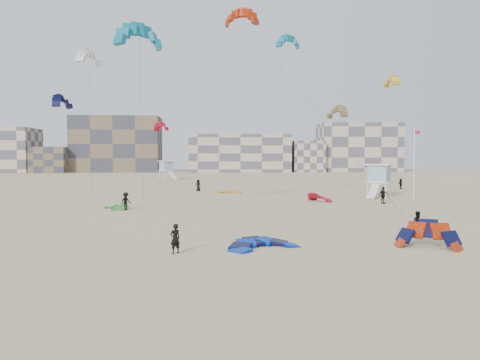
{
  "coord_description": "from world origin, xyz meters",
  "views": [
    {
      "loc": [
        1.58,
        -22.12,
        5.33
      ],
      "look_at": [
        3.19,
        6.0,
        3.85
      ],
      "focal_mm": 35.0,
      "sensor_mm": 36.0,
      "label": 1
    }
  ],
  "objects": [
    {
      "name": "kitesurfer_b",
      "position": [
        15.06,
        7.73,
        0.83
      ],
      "size": [
        0.94,
        0.81,
        1.67
      ],
      "primitive_type": "imported",
      "rotation": [
        0.0,
        0.0,
        0.24
      ],
      "color": "black",
      "rests_on": "ground"
    },
    {
      "name": "kite_fly_orange",
      "position": [
        4.57,
        27.78,
        19.71
      ],
      "size": [
        11.43,
        24.57,
        20.02
      ],
      "rotation": [
        0.0,
        0.0,
        -0.35
      ],
      "color": "#FD2F0A",
      "rests_on": "ground"
    },
    {
      "name": "kite_fly_grey",
      "position": [
        -13.67,
        37.07,
        17.29
      ],
      "size": [
        4.97,
        6.6,
        17.69
      ],
      "rotation": [
        0.0,
        0.0,
        1.03
      ],
      "color": "white",
      "rests_on": "ground"
    },
    {
      "name": "kite_ground_yellow",
      "position": [
        3.58,
        44.39,
        0.0
      ],
      "size": [
        3.79,
        3.98,
        0.86
      ],
      "primitive_type": null,
      "rotation": [
        0.09,
        0.0,
        -0.07
      ],
      "color": "gold",
      "rests_on": "ground"
    },
    {
      "name": "kitesurfer_e",
      "position": [
        -0.67,
        47.83,
        0.88
      ],
      "size": [
        1.01,
        0.85,
        1.76
      ],
      "primitive_type": "imported",
      "rotation": [
        0.0,
        0.0,
        -0.4
      ],
      "color": "black",
      "rests_on": "ground"
    },
    {
      "name": "condo_east",
      "position": [
        50.0,
        132.0,
        8.0
      ],
      "size": [
        26.0,
        14.0,
        16.0
      ],
      "primitive_type": "cube",
      "color": "#C3A98F",
      "rests_on": "ground"
    },
    {
      "name": "lifeguard_tower_far",
      "position": [
        -8.89,
        82.99,
        2.08
      ],
      "size": [
        4.12,
        6.3,
        4.19
      ],
      "rotation": [
        0.0,
        0.0,
        0.61
      ],
      "color": "white",
      "rests_on": "ground"
    },
    {
      "name": "lifeguard_tower_near",
      "position": [
        22.87,
        36.7,
        2.1
      ],
      "size": [
        4.17,
        6.38,
        4.24
      ],
      "rotation": [
        0.0,
        0.0,
        -0.59
      ],
      "color": "white",
      "rests_on": "ground"
    },
    {
      "name": "condo_mid",
      "position": [
        10.0,
        130.0,
        6.0
      ],
      "size": [
        32.0,
        16.0,
        12.0
      ],
      "primitive_type": "cube",
      "color": "#C3A98F",
      "rests_on": "ground"
    },
    {
      "name": "kitesurfer_d",
      "position": [
        20.36,
        28.39,
        0.94
      ],
      "size": [
        0.91,
        1.19,
        1.88
      ],
      "primitive_type": "imported",
      "rotation": [
        0.0,
        0.0,
        2.04
      ],
      "color": "black",
      "rests_on": "ground"
    },
    {
      "name": "kite_fly_teal_a",
      "position": [
        -5.11,
        21.16,
        15.95
      ],
      "size": [
        5.83,
        5.87,
        16.58
      ],
      "rotation": [
        0.0,
        0.0,
        0.54
      ],
      "color": "#0A5F82",
      "rests_on": "ground"
    },
    {
      "name": "kite_fly_yellow",
      "position": [
        29.7,
        50.85,
        16.91
      ],
      "size": [
        3.92,
        5.74,
        17.17
      ],
      "rotation": [
        0.0,
        0.0,
        -1.4
      ],
      "color": "gold",
      "rests_on": "ground"
    },
    {
      "name": "kitesurfer_f",
      "position": [
        31.39,
        50.54,
        0.83
      ],
      "size": [
        0.65,
        1.59,
        1.67
      ],
      "primitive_type": "imported",
      "rotation": [
        0.0,
        0.0,
        -1.68
      ],
      "color": "black",
      "rests_on": "ground"
    },
    {
      "name": "kite_fly_red",
      "position": [
        -7.49,
        60.31,
        10.26
      ],
      "size": [
        4.29,
        4.3,
        10.43
      ],
      "rotation": [
        0.0,
        0.0,
        2.43
      ],
      "color": "red",
      "rests_on": "ground"
    },
    {
      "name": "flagpole",
      "position": [
        26.05,
        33.5,
        4.55
      ],
      "size": [
        0.71,
        0.11,
        8.7
      ],
      "color": "white",
      "rests_on": "ground"
    },
    {
      "name": "condo_fill_right",
      "position": [
        32.0,
        128.0,
        5.0
      ],
      "size": [
        10.0,
        10.0,
        10.0
      ],
      "primitive_type": "cube",
      "color": "#C3A98F",
      "rests_on": "ground"
    },
    {
      "name": "kitesurfer_main",
      "position": [
        -0.5,
        3.21,
        0.82
      ],
      "size": [
        0.71,
        0.66,
        1.63
      ],
      "primitive_type": "imported",
      "rotation": [
        0.0,
        0.0,
        3.74
      ],
      "color": "black",
      "rests_on": "ground"
    },
    {
      "name": "condo_fill_left",
      "position": [
        -50.0,
        128.0,
        4.0
      ],
      "size": [
        12.0,
        10.0,
        8.0
      ],
      "primitive_type": "cube",
      "color": "brown",
      "rests_on": "ground"
    },
    {
      "name": "kite_ground_green",
      "position": [
        -8.25,
        24.78,
        0.0
      ],
      "size": [
        4.69,
        4.6,
        1.61
      ],
      "primitive_type": null,
      "rotation": [
        0.23,
        0.0,
        -1.04
      ],
      "color": "green",
      "rests_on": "ground"
    },
    {
      "name": "condo_west_b",
      "position": [
        -30.0,
        134.0,
        9.0
      ],
      "size": [
        28.0,
        14.0,
        18.0
      ],
      "primitive_type": "cube",
      "color": "brown",
      "rests_on": "ground"
    },
    {
      "name": "kite_ground_blue",
      "position": [
        4.4,
        4.59,
        0.0
      ],
      "size": [
        5.29,
        5.4,
        1.51
      ],
      "primitive_type": null,
      "rotation": [
        0.17,
        0.0,
        0.44
      ],
      "color": "#0035CE",
      "rests_on": "ground"
    },
    {
      "name": "kite_ground_orange",
      "position": [
        13.93,
        3.94,
        0.0
      ],
      "size": [
        4.88,
        4.83,
        3.59
      ],
      "primitive_type": null,
      "rotation": [
        0.99,
        0.0,
        -0.46
      ],
      "color": "#FD2F0A",
      "rests_on": "ground"
    },
    {
      "name": "ground",
      "position": [
        0.0,
        0.0,
        0.0
      ],
      "size": [
        320.0,
        320.0,
        0.0
      ],
      "primitive_type": "plane",
      "color": "tan",
      "rests_on": "ground"
    },
    {
      "name": "kitesurfer_c",
      "position": [
        -6.99,
        24.01,
        0.87
      ],
      "size": [
        1.21,
        1.28,
        1.74
      ],
      "primitive_type": "imported",
      "rotation": [
        0.0,
        0.0,
        0.88
      ],
      "color": "black",
      "rests_on": "ground"
    },
    {
      "name": "kite_fly_olive",
      "position": [
        16.47,
        33.51,
        10.44
      ],
      "size": [
        4.0,
        8.15,
        10.63
      ],
      "rotation": [
        0.0,
        0.0,
        -1.06
      ],
      "color": "brown",
      "rests_on": "ground"
    },
    {
      "name": "kite_fly_navy",
      "position": [
        -22.03,
        52.83,
        13.6
      ],
      "size": [
        5.11,
        13.71,
        14.28
      ],
      "rotation": [
        0.0,
        0.0,
        1.29
      ],
      "color": "#0A0B39",
      "rests_on": "ground"
    },
    {
      "name": "kite_ground_red_far",
      "position": [
        13.86,
        31.43,
        0.0
      ],
      "size": [
        4.46,
        4.38,
        2.97
      ],
      "primitive_type": null,
      "rotation": [
        0.59,
        0.0,
        2.05
      ],
      "color": "red",
      "rests_on": "ground"
    },
    {
      "name": "kite_fly_teal_b",
      "position": [
        13.99,
        55.22,
        23.86
      ],
      "size": [
        7.55,
        4.94,
        24.17
      ],
      "rotation": [
        0.0,
        0.0,
        0.35
      ],
      "color": "#0A5F82",
      "rests_on": "ground"
    }
  ]
}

